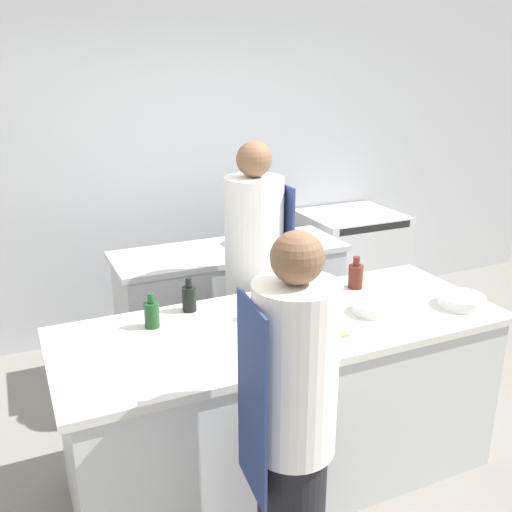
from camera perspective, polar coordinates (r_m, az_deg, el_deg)
ground_plane at (r=3.44m, az=2.57°, el=-20.75°), size 16.00×16.00×0.00m
wall_back at (r=4.71m, az=-9.04°, el=8.93°), size 8.00×0.06×2.80m
prep_counter at (r=3.16m, az=2.69°, el=-14.23°), size 2.31×0.89×0.93m
pass_counter at (r=4.24m, az=-2.53°, el=-5.21°), size 1.67×0.60×0.93m
oven_range at (r=5.21m, az=9.29°, el=-0.77°), size 0.82×0.72×0.93m
chef_at_prep_near at (r=2.32m, az=3.64°, el=-17.16°), size 0.35×0.33×1.64m
chef_at_stove at (r=3.56m, az=-0.13°, el=-2.67°), size 0.38×0.36×1.76m
bottle_olive_oil at (r=3.06m, az=-6.70°, el=-4.17°), size 0.08×0.08×0.19m
bottle_vinegar at (r=3.39m, az=9.94°, el=-1.93°), size 0.09×0.09×0.19m
bottle_wine at (r=2.90m, az=-10.38°, el=-5.70°), size 0.08×0.08×0.18m
bowl_mixing_large at (r=3.09m, az=11.62°, el=-5.08°), size 0.22×0.22×0.06m
bowl_prep_small at (r=3.31m, az=19.84°, el=-4.22°), size 0.25×0.25×0.06m
cup at (r=2.95m, az=-0.36°, el=-5.62°), size 0.08×0.08×0.08m
cutting_board at (r=2.79m, az=4.40°, el=-7.94°), size 0.43×0.19×0.01m
stockpot at (r=4.17m, az=0.52°, el=2.68°), size 0.25×0.25×0.21m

